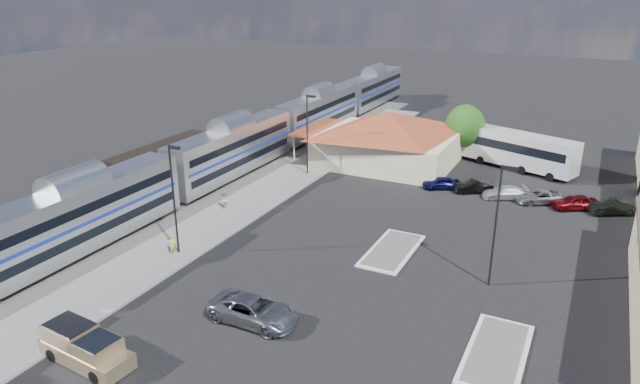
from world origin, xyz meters
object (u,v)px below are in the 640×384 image
at_px(pickup_truck, 86,348).
at_px(coach_bus, 519,149).
at_px(station_depot, 388,138).
at_px(suv, 254,310).

distance_m(pickup_truck, coach_bus, 50.38).
xyz_separation_m(station_depot, coach_bus, (14.20, 4.53, -0.71)).
relative_size(station_depot, pickup_truck, 3.08).
bearing_deg(coach_bus, pickup_truck, -178.95).
xyz_separation_m(station_depot, pickup_truck, (-2.14, -43.11, -2.18)).
height_order(suv, coach_bus, coach_bus).
height_order(station_depot, pickup_truck, station_depot).
height_order(pickup_truck, suv, pickup_truck).
bearing_deg(coach_bus, station_depot, 127.66).
bearing_deg(pickup_truck, suv, -34.04).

